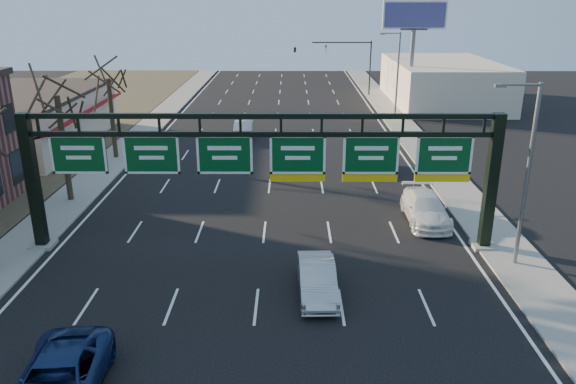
{
  "coord_description": "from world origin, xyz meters",
  "views": [
    {
      "loc": [
        1.47,
        -19.11,
        12.71
      ],
      "look_at": [
        1.35,
        7.73,
        3.2
      ],
      "focal_mm": 35.0,
      "sensor_mm": 36.0,
      "label": 1
    }
  ],
  "objects_px": {
    "sign_gantry": "(265,163)",
    "car_white_wagon": "(425,208)",
    "car_silver_sedan": "(317,279)",
    "car_blue_suv": "(58,382)"
  },
  "relations": [
    {
      "from": "sign_gantry",
      "to": "car_white_wagon",
      "type": "bearing_deg",
      "value": 21.61
    },
    {
      "from": "sign_gantry",
      "to": "car_blue_suv",
      "type": "height_order",
      "value": "sign_gantry"
    },
    {
      "from": "car_silver_sedan",
      "to": "sign_gantry",
      "type": "bearing_deg",
      "value": 115.03
    },
    {
      "from": "car_white_wagon",
      "to": "car_blue_suv",
      "type": "bearing_deg",
      "value": -134.02
    },
    {
      "from": "sign_gantry",
      "to": "car_silver_sedan",
      "type": "height_order",
      "value": "sign_gantry"
    },
    {
      "from": "car_blue_suv",
      "to": "car_white_wagon",
      "type": "relative_size",
      "value": 1.02
    },
    {
      "from": "sign_gantry",
      "to": "car_blue_suv",
      "type": "relative_size",
      "value": 4.31
    },
    {
      "from": "car_white_wagon",
      "to": "sign_gantry",
      "type": "bearing_deg",
      "value": -157.74
    },
    {
      "from": "car_blue_suv",
      "to": "sign_gantry",
      "type": "bearing_deg",
      "value": 57.93
    },
    {
      "from": "sign_gantry",
      "to": "car_white_wagon",
      "type": "distance_m",
      "value": 10.65
    }
  ]
}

